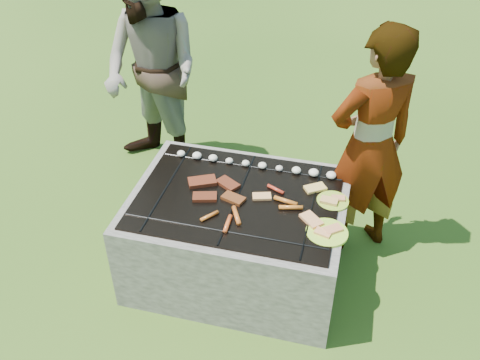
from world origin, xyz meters
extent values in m
plane|color=#264812|center=(0.00, 0.00, 0.00)|extent=(60.00, 60.00, 0.00)
cube|color=#9E988C|center=(0.00, 0.41, 0.30)|extent=(1.30, 0.18, 0.60)
cube|color=gray|center=(0.00, -0.41, 0.30)|extent=(1.30, 0.18, 0.60)
cube|color=#A1978F|center=(-0.56, 0.00, 0.30)|extent=(0.18, 0.64, 0.60)
cube|color=gray|center=(0.56, 0.00, 0.30)|extent=(0.18, 0.64, 0.60)
cube|color=black|center=(0.00, 0.00, 0.24)|extent=(0.94, 0.64, 0.48)
sphere|color=#FF5914|center=(0.00, 0.00, 0.46)|extent=(0.10, 0.10, 0.10)
cube|color=black|center=(0.00, 0.00, 0.61)|extent=(1.20, 0.90, 0.01)
cylinder|color=black|center=(-0.45, 0.00, 0.61)|extent=(0.01, 0.88, 0.01)
cylinder|color=black|center=(0.00, 0.00, 0.61)|extent=(0.01, 0.88, 0.01)
cylinder|color=black|center=(0.45, 0.00, 0.61)|extent=(0.01, 0.88, 0.01)
cylinder|color=black|center=(0.00, -0.32, 0.61)|extent=(1.18, 0.01, 0.01)
cylinder|color=black|center=(0.00, 0.32, 0.61)|extent=(1.18, 0.01, 0.01)
ellipsoid|color=#EDE1C9|center=(-0.48, 0.33, 0.63)|extent=(0.05, 0.05, 0.04)
ellipsoid|color=#F1E1CC|center=(-0.37, 0.33, 0.63)|extent=(0.06, 0.06, 0.04)
ellipsoid|color=#EDE1C9|center=(-0.25, 0.33, 0.63)|extent=(0.06, 0.06, 0.04)
ellipsoid|color=beige|center=(-0.14, 0.33, 0.63)|extent=(0.05, 0.05, 0.04)
ellipsoid|color=#ECE8C8|center=(-0.03, 0.33, 0.63)|extent=(0.05, 0.05, 0.04)
ellipsoid|color=white|center=(0.08, 0.33, 0.63)|extent=(0.06, 0.06, 0.04)
ellipsoid|color=beige|center=(0.19, 0.33, 0.63)|extent=(0.05, 0.05, 0.03)
ellipsoid|color=white|center=(0.30, 0.33, 0.63)|extent=(0.06, 0.06, 0.04)
ellipsoid|color=white|center=(0.41, 0.33, 0.63)|extent=(0.06, 0.06, 0.05)
ellipsoid|color=#EEE2CA|center=(0.52, 0.33, 0.63)|extent=(0.06, 0.06, 0.04)
cube|color=#91381A|center=(-0.25, 0.07, 0.62)|extent=(0.20, 0.16, 0.03)
cube|color=maroon|center=(-0.09, 0.09, 0.62)|extent=(0.17, 0.15, 0.02)
cube|color=maroon|center=(-0.19, -0.07, 0.62)|extent=(0.16, 0.12, 0.02)
cube|color=#A14E1D|center=(-0.02, -0.04, 0.62)|extent=(0.15, 0.12, 0.02)
cylinder|color=red|center=(0.21, 0.11, 0.62)|extent=(0.12, 0.07, 0.02)
cylinder|color=orange|center=(0.29, 0.01, 0.63)|extent=(0.15, 0.06, 0.03)
cylinder|color=orange|center=(0.33, -0.04, 0.62)|extent=(0.14, 0.06, 0.03)
cylinder|color=orange|center=(0.04, -0.19, 0.63)|extent=(0.09, 0.15, 0.03)
cylinder|color=orange|center=(-0.11, -0.23, 0.62)|extent=(0.09, 0.11, 0.02)
cylinder|color=#ED4927|center=(0.01, -0.27, 0.62)|extent=(0.03, 0.14, 0.03)
cube|color=#F7DF7E|center=(0.14, 0.03, 0.62)|extent=(0.13, 0.09, 0.01)
cube|color=#E4C575|center=(0.46, -0.11, 0.62)|extent=(0.15, 0.15, 0.02)
cube|color=#DDC371|center=(0.44, 0.19, 0.62)|extent=(0.15, 0.13, 0.02)
cylinder|color=yellow|center=(0.56, 0.10, 0.61)|extent=(0.23, 0.23, 0.01)
cube|color=#E5A675|center=(0.54, 0.08, 0.62)|extent=(0.11, 0.07, 0.02)
cube|color=#F7B17E|center=(0.59, 0.12, 0.62)|extent=(0.09, 0.06, 0.01)
cylinder|color=#DEFB3C|center=(0.56, -0.18, 0.61)|extent=(0.24, 0.24, 0.02)
cube|color=#ECB079|center=(0.54, -0.20, 0.62)|extent=(0.10, 0.08, 0.02)
cube|color=#E3AA74|center=(0.59, -0.16, 0.62)|extent=(0.12, 0.11, 0.02)
imported|color=#A29287|center=(0.73, 0.46, 0.80)|extent=(0.70, 0.64, 1.60)
imported|color=#A09285|center=(-0.92, 0.97, 0.87)|extent=(1.06, 0.98, 1.74)
camera|label=1|loc=(0.64, -2.44, 2.63)|focal=40.00mm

